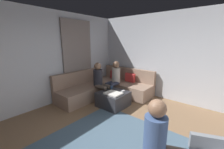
% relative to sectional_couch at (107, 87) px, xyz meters
% --- Properties ---
extents(wall_back, '(6.00, 0.12, 2.70)m').
position_rel_sectional_couch_xyz_m(wall_back, '(2.08, 1.06, 1.07)').
color(wall_back, silver).
rests_on(wall_back, ground_plane).
extents(wall_left, '(0.12, 6.00, 2.70)m').
position_rel_sectional_couch_xyz_m(wall_left, '(-0.86, -1.88, 1.07)').
color(wall_left, silver).
rests_on(wall_left, ground_plane).
extents(curtain_panel, '(0.06, 1.10, 2.50)m').
position_rel_sectional_couch_xyz_m(curtain_panel, '(-0.76, -0.58, 0.97)').
color(curtain_panel, gray).
rests_on(curtain_panel, ground_plane).
extents(area_rug, '(2.60, 2.20, 0.01)m').
position_rel_sectional_couch_xyz_m(area_rug, '(1.88, -1.78, -0.27)').
color(area_rug, slate).
rests_on(area_rug, ground_plane).
extents(sectional_couch, '(2.10, 2.55, 0.87)m').
position_rel_sectional_couch_xyz_m(sectional_couch, '(0.00, 0.00, 0.00)').
color(sectional_couch, '#9E7F6B').
rests_on(sectional_couch, ground_plane).
extents(ottoman, '(0.76, 0.76, 0.42)m').
position_rel_sectional_couch_xyz_m(ottoman, '(0.71, -0.51, -0.07)').
color(ottoman, '#333338').
rests_on(ottoman, ground_plane).
extents(folded_blanket, '(0.44, 0.36, 0.04)m').
position_rel_sectional_couch_xyz_m(folded_blanket, '(0.81, -0.63, 0.16)').
color(folded_blanket, white).
rests_on(folded_blanket, ottoman).
extents(coffee_mug, '(0.08, 0.08, 0.10)m').
position_rel_sectional_couch_xyz_m(coffee_mug, '(0.49, -0.33, 0.19)').
color(coffee_mug, '#334C72').
rests_on(coffee_mug, ottoman).
extents(game_remote, '(0.05, 0.15, 0.02)m').
position_rel_sectional_couch_xyz_m(game_remote, '(0.89, -0.29, 0.15)').
color(game_remote, white).
rests_on(game_remote, ottoman).
extents(person_on_couch_back, '(0.30, 0.60, 1.20)m').
position_rel_sectional_couch_xyz_m(person_on_couch_back, '(0.29, 0.06, 0.38)').
color(person_on_couch_back, '#2D3347').
rests_on(person_on_couch_back, ground_plane).
extents(person_on_couch_side, '(0.60, 0.30, 1.20)m').
position_rel_sectional_couch_xyz_m(person_on_couch_side, '(0.15, -0.46, 0.38)').
color(person_on_couch_side, brown).
rests_on(person_on_couch_side, ground_plane).
extents(person_on_armchair, '(0.60, 0.44, 1.18)m').
position_rel_sectional_couch_xyz_m(person_on_armchair, '(2.65, -1.91, 0.36)').
color(person_on_armchair, brown).
rests_on(person_on_armchair, ground_plane).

